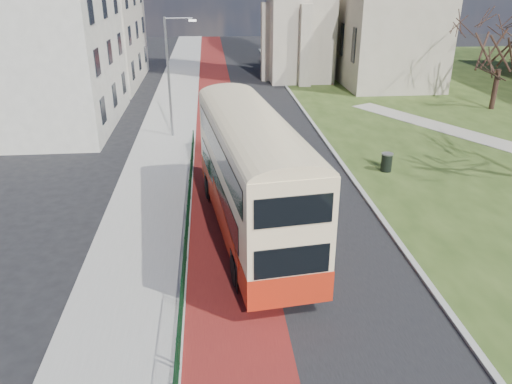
{
  "coord_description": "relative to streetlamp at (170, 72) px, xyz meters",
  "views": [
    {
      "loc": [
        -1.75,
        -16.54,
        10.65
      ],
      "look_at": [
        0.08,
        3.13,
        2.0
      ],
      "focal_mm": 35.0,
      "sensor_mm": 36.0,
      "label": 1
    }
  ],
  "objects": [
    {
      "name": "ground",
      "position": [
        4.35,
        -18.0,
        -4.59
      ],
      "size": [
        160.0,
        160.0,
        0.0
      ],
      "primitive_type": "plane",
      "color": "black",
      "rests_on": "ground"
    },
    {
      "name": "street_block_near",
      "position": [
        -9.65,
        4.0,
        1.92
      ],
      "size": [
        10.3,
        14.3,
        13.0
      ],
      "color": "beige",
      "rests_on": "ground"
    },
    {
      "name": "bus_lane",
      "position": [
        3.15,
        2.0,
        -4.59
      ],
      "size": [
        3.4,
        120.0,
        0.01
      ],
      "primitive_type": "cube",
      "color": "#591414",
      "rests_on": "ground"
    },
    {
      "name": "pedestrian_railing",
      "position": [
        1.4,
        -14.0,
        -4.04
      ],
      "size": [
        0.07,
        24.0,
        1.12
      ],
      "color": "#0C351A",
      "rests_on": "ground"
    },
    {
      "name": "kerb_east",
      "position": [
        10.45,
        4.0,
        -4.53
      ],
      "size": [
        0.25,
        80.0,
        0.13
      ],
      "primitive_type": "cube",
      "color": "#999993",
      "rests_on": "ground"
    },
    {
      "name": "street_block_far",
      "position": [
        -9.65,
        20.0,
        1.17
      ],
      "size": [
        10.3,
        16.3,
        11.5
      ],
      "color": "#BFB6A1",
      "rests_on": "ground"
    },
    {
      "name": "bus",
      "position": [
        4.23,
        -14.89,
        -1.59
      ],
      "size": [
        4.42,
        12.86,
        5.27
      ],
      "rotation": [
        0.0,
        0.0,
        0.12
      ],
      "color": "red",
      "rests_on": "ground"
    },
    {
      "name": "kerb_west",
      "position": [
        1.35,
        2.0,
        -4.53
      ],
      "size": [
        0.25,
        120.0,
        0.13
      ],
      "primitive_type": "cube",
      "color": "#999993",
      "rests_on": "ground"
    },
    {
      "name": "road_carriageway",
      "position": [
        5.85,
        2.0,
        -4.59
      ],
      "size": [
        9.0,
        120.0,
        0.01
      ],
      "primitive_type": "cube",
      "color": "black",
      "rests_on": "ground"
    },
    {
      "name": "pavement_west",
      "position": [
        -0.65,
        2.0,
        -4.53
      ],
      "size": [
        4.0,
        120.0,
        0.12
      ],
      "primitive_type": "cube",
      "color": "gray",
      "rests_on": "ground"
    },
    {
      "name": "litter_bin",
      "position": [
        12.72,
        -8.04,
        -4.01
      ],
      "size": [
        0.87,
        0.87,
        1.09
      ],
      "rotation": [
        0.0,
        0.0,
        -0.35
      ],
      "color": "black",
      "rests_on": "grass_green"
    },
    {
      "name": "streetlamp",
      "position": [
        0.0,
        0.0,
        0.0
      ],
      "size": [
        2.13,
        0.18,
        8.0
      ],
      "color": "gray",
      "rests_on": "pavement_west"
    },
    {
      "name": "winter_tree_far",
      "position": [
        26.62,
        5.46,
        1.44
      ],
      "size": [
        7.29,
        7.29,
        8.66
      ],
      "rotation": [
        0.0,
        0.0,
        0.28
      ],
      "color": "#301E18",
      "rests_on": "grass_green"
    }
  ]
}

